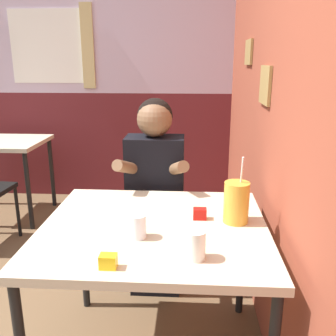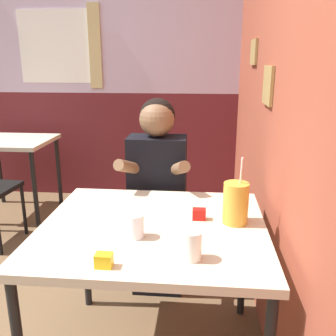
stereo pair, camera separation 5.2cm
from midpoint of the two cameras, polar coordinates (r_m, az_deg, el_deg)
brick_wall_right at (r=2.50m, az=15.06°, el=13.94°), size 0.08×4.65×2.70m
back_wall at (r=3.99m, az=-11.49°, el=14.88°), size 5.98×0.09×2.70m
main_table at (r=1.69m, az=-1.39°, el=-10.58°), size 0.99×0.89×0.73m
background_table at (r=3.71m, az=-22.27°, el=2.58°), size 0.70×0.63×0.73m
person_seated at (r=2.26m, az=-0.96°, el=-4.10°), size 0.42×0.40×1.22m
cocktail_pitcher at (r=1.68m, az=11.14°, el=-5.27°), size 0.11×0.11×0.30m
glass_near_pitcher at (r=1.54m, az=-4.01°, el=-8.80°), size 0.07×0.07×0.10m
glass_center at (r=1.38m, az=4.77°, el=-11.68°), size 0.07×0.07×0.11m
condiment_ketchup at (r=1.72m, az=5.64°, el=-7.01°), size 0.06×0.04×0.05m
condiment_mustard at (r=1.36m, az=-8.63°, el=-13.73°), size 0.06×0.04×0.05m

